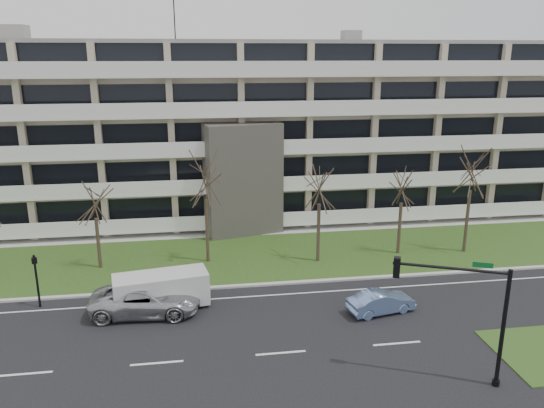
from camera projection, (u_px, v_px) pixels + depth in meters
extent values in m
plane|color=black|center=(281.00, 353.00, 26.13)|extent=(160.00, 160.00, 0.00)
cube|color=#244517|center=(251.00, 256.00, 38.49)|extent=(90.00, 10.00, 0.06)
cube|color=#B2B2AD|center=(260.00, 285.00, 33.72)|extent=(90.00, 0.35, 0.12)
cube|color=#B2B2AD|center=(244.00, 232.00, 43.72)|extent=(90.00, 2.00, 0.08)
cube|color=white|center=(263.00, 296.00, 32.31)|extent=(90.00, 0.12, 0.01)
cube|color=#B8A48F|center=(235.00, 130.00, 48.33)|extent=(60.00, 12.00, 15.00)
cube|color=gray|center=(234.00, 43.00, 46.24)|extent=(60.50, 12.50, 0.30)
cube|color=#4C4742|center=(243.00, 179.00, 42.50)|extent=(6.39, 3.69, 9.00)
cube|color=black|center=(244.00, 210.00, 42.99)|extent=(4.92, 1.19, 3.50)
cube|color=gray|center=(15.00, 32.00, 43.46)|extent=(2.00, 2.00, 1.20)
cylinder|color=black|center=(174.00, 20.00, 45.02)|extent=(0.10, 0.10, 3.50)
cube|color=black|center=(242.00, 205.00, 44.09)|extent=(58.00, 0.10, 1.80)
cube|color=white|center=(244.00, 224.00, 43.85)|extent=(58.00, 1.40, 0.22)
cube|color=white|center=(244.00, 220.00, 43.07)|extent=(58.00, 0.08, 1.00)
cube|color=black|center=(242.00, 170.00, 43.26)|extent=(58.00, 0.10, 1.80)
cube|color=white|center=(243.00, 189.00, 43.03)|extent=(58.00, 1.40, 0.22)
cube|color=white|center=(244.00, 184.00, 42.25)|extent=(58.00, 0.08, 1.00)
cube|color=black|center=(241.00, 133.00, 42.44)|extent=(58.00, 0.10, 1.80)
cube|color=white|center=(242.00, 153.00, 42.21)|extent=(58.00, 1.40, 0.22)
cube|color=white|center=(243.00, 147.00, 41.43)|extent=(58.00, 0.08, 1.00)
cube|color=black|center=(241.00, 95.00, 41.62)|extent=(58.00, 0.10, 1.80)
cube|color=white|center=(242.00, 115.00, 41.39)|extent=(58.00, 1.40, 0.22)
cube|color=white|center=(242.00, 108.00, 40.60)|extent=(58.00, 0.08, 1.00)
cube|color=black|center=(240.00, 55.00, 40.80)|extent=(58.00, 0.10, 1.80)
cube|color=white|center=(241.00, 76.00, 40.57)|extent=(58.00, 1.40, 0.22)
cube|color=white|center=(242.00, 68.00, 39.78)|extent=(58.00, 0.08, 1.00)
imported|color=#B0B3B7|center=(145.00, 300.00, 29.91)|extent=(6.30, 3.25, 1.70)
imported|color=#7B9BD5|center=(381.00, 302.00, 30.08)|extent=(4.09, 2.13, 1.28)
cube|color=silver|center=(161.00, 289.00, 30.54)|extent=(5.58, 2.82, 1.87)
cube|color=black|center=(161.00, 281.00, 30.39)|extent=(5.17, 2.61, 0.69)
cube|color=silver|center=(204.00, 286.00, 31.33)|extent=(0.65, 1.91, 1.18)
cylinder|color=black|center=(133.00, 314.00, 29.36)|extent=(0.72, 0.36, 0.69)
cylinder|color=black|center=(131.00, 299.00, 31.16)|extent=(0.72, 0.36, 0.69)
cylinder|color=black|center=(194.00, 305.00, 30.35)|extent=(0.72, 0.36, 0.69)
cylinder|color=black|center=(188.00, 291.00, 32.16)|extent=(0.72, 0.36, 0.69)
cylinder|color=black|center=(496.00, 382.00, 23.57)|extent=(0.33, 0.33, 0.28)
cylinder|color=black|center=(503.00, 329.00, 22.85)|extent=(0.19, 0.19, 5.55)
cylinder|color=black|center=(450.00, 268.00, 22.72)|extent=(4.48, 2.00, 0.13)
cube|color=black|center=(397.00, 267.00, 23.30)|extent=(0.39, 0.39, 0.93)
sphere|color=red|center=(397.00, 261.00, 23.22)|extent=(0.19, 0.19, 0.19)
sphere|color=orange|center=(397.00, 267.00, 23.30)|extent=(0.19, 0.19, 0.19)
sphere|color=green|center=(396.00, 273.00, 23.38)|extent=(0.19, 0.19, 0.19)
cube|color=#0C5926|center=(483.00, 265.00, 22.33)|extent=(0.78, 0.36, 0.23)
cylinder|color=black|center=(37.00, 281.00, 30.48)|extent=(0.13, 0.13, 3.22)
cube|color=black|center=(34.00, 260.00, 30.13)|extent=(0.36, 0.31, 0.34)
sphere|color=red|center=(34.00, 260.00, 30.13)|extent=(0.15, 0.15, 0.15)
cylinder|color=#382B21|center=(98.00, 243.00, 35.99)|extent=(0.24, 0.24, 3.60)
cylinder|color=#382B21|center=(207.00, 231.00, 36.97)|extent=(0.24, 0.24, 4.58)
cylinder|color=#382B21|center=(318.00, 233.00, 37.10)|extent=(0.24, 0.24, 4.24)
cylinder|color=#382B21|center=(399.00, 229.00, 38.63)|extent=(0.24, 0.24, 3.88)
cylinder|color=#382B21|center=(467.00, 222.00, 38.81)|extent=(0.24, 0.24, 4.72)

